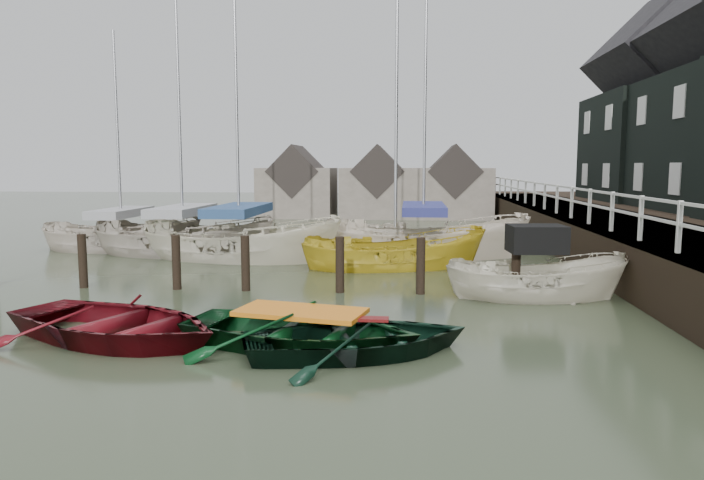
# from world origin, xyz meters

# --- Properties ---
(ground) EXTENTS (120.00, 120.00, 0.00)m
(ground) POSITION_xyz_m (0.00, 0.00, 0.00)
(ground) COLOR #2A3320
(ground) RESTS_ON ground
(pier) EXTENTS (3.04, 32.00, 2.70)m
(pier) POSITION_xyz_m (9.48, 10.00, 0.71)
(pier) COLOR black
(pier) RESTS_ON ground
(mooring_pilings) EXTENTS (13.72, 0.22, 1.80)m
(mooring_pilings) POSITION_xyz_m (-1.11, 3.00, 0.50)
(mooring_pilings) COLOR black
(mooring_pilings) RESTS_ON ground
(far_sheds) EXTENTS (14.00, 4.08, 4.39)m
(far_sheds) POSITION_xyz_m (0.83, 26.00, 1.86)
(far_sheds) COLOR #665B51
(far_sheds) RESTS_ON ground
(rowboat_red) EXTENTS (5.31, 4.62, 0.92)m
(rowboat_red) POSITION_xyz_m (-2.35, -1.70, 0.00)
(rowboat_red) COLOR #540C12
(rowboat_red) RESTS_ON ground
(rowboat_green) EXTENTS (4.79, 3.88, 0.88)m
(rowboat_green) POSITION_xyz_m (1.05, -1.78, 0.00)
(rowboat_green) COLOR black
(rowboat_green) RESTS_ON ground
(rowboat_dkgreen) EXTENTS (4.54, 3.84, 0.80)m
(rowboat_dkgreen) POSITION_xyz_m (2.09, -2.07, 0.00)
(rowboat_dkgreen) COLOR black
(rowboat_dkgreen) RESTS_ON ground
(motorboat) EXTENTS (4.41, 1.92, 2.57)m
(motorboat) POSITION_xyz_m (5.94, 2.69, 0.10)
(motorboat) COLOR beige
(motorboat) RESTS_ON ground
(sailboat_a) EXTENTS (7.15, 3.51, 10.70)m
(sailboat_a) POSITION_xyz_m (-5.08, 9.10, 0.06)
(sailboat_a) COLOR #BAAF9F
(sailboat_a) RESTS_ON ground
(sailboat_b) EXTENTS (7.68, 4.11, 12.90)m
(sailboat_b) POSITION_xyz_m (-2.82, 8.31, 0.06)
(sailboat_b) COLOR beige
(sailboat_b) RESTS_ON ground
(sailboat_c) EXTENTS (6.23, 3.61, 10.45)m
(sailboat_c) POSITION_xyz_m (2.48, 7.06, 0.01)
(sailboat_c) COLOR gold
(sailboat_c) RESTS_ON ground
(sailboat_d) EXTENTS (7.45, 3.33, 13.45)m
(sailboat_d) POSITION_xyz_m (3.40, 9.63, 0.06)
(sailboat_d) COLOR beige
(sailboat_d) RESTS_ON ground
(sailboat_e) EXTENTS (6.13, 2.44, 9.17)m
(sailboat_e) POSITION_xyz_m (-7.79, 10.05, 0.06)
(sailboat_e) COLOR beige
(sailboat_e) RESTS_ON ground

